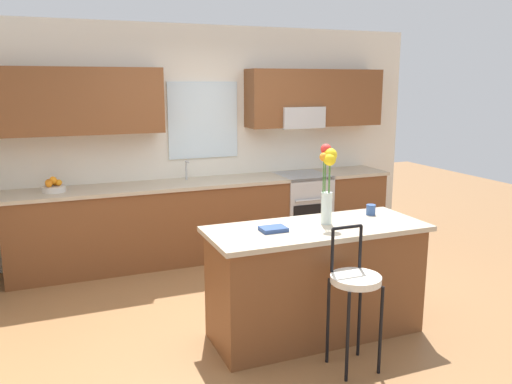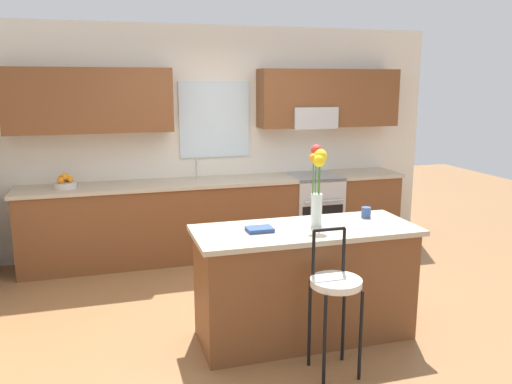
% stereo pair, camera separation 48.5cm
% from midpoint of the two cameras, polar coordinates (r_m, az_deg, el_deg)
% --- Properties ---
extents(ground_plane, '(14.00, 14.00, 0.00)m').
position_cam_midpoint_polar(ground_plane, '(4.83, -1.55, -13.10)').
color(ground_plane, olive).
extents(back_wall_assembly, '(5.60, 0.50, 2.70)m').
position_cam_midpoint_polar(back_wall_assembly, '(6.30, -7.82, 7.01)').
color(back_wall_assembly, silver).
rests_on(back_wall_assembly, ground).
extents(counter_run, '(4.56, 0.64, 0.92)m').
position_cam_midpoint_polar(counter_run, '(6.20, -7.12, -2.88)').
color(counter_run, brown).
rests_on(counter_run, ground).
extents(sink_faucet, '(0.02, 0.13, 0.23)m').
position_cam_midpoint_polar(sink_faucet, '(6.16, -9.89, 2.59)').
color(sink_faucet, '#B7BABC').
rests_on(sink_faucet, counter_run).
extents(oven_range, '(0.60, 0.64, 0.92)m').
position_cam_midpoint_polar(oven_range, '(6.57, 2.93, -2.01)').
color(oven_range, '#B7BABC').
rests_on(oven_range, ground).
extents(kitchen_island, '(1.78, 0.72, 0.92)m').
position_cam_midpoint_polar(kitchen_island, '(4.29, 3.33, -9.71)').
color(kitchen_island, brown).
rests_on(kitchen_island, ground).
extents(bar_stool_near, '(0.36, 0.36, 1.04)m').
position_cam_midpoint_polar(bar_stool_near, '(3.75, 7.14, -10.21)').
color(bar_stool_near, black).
rests_on(bar_stool_near, ground).
extents(flower_vase, '(0.14, 0.16, 0.65)m').
position_cam_midpoint_polar(flower_vase, '(4.14, 4.57, 1.66)').
color(flower_vase, silver).
rests_on(flower_vase, kitchen_island).
extents(mug_ceramic, '(0.08, 0.08, 0.09)m').
position_cam_midpoint_polar(mug_ceramic, '(4.54, 9.54, -1.96)').
color(mug_ceramic, '#33518C').
rests_on(mug_ceramic, kitchen_island).
extents(cookbook, '(0.20, 0.15, 0.03)m').
position_cam_midpoint_polar(cookbook, '(4.00, -1.56, -4.13)').
color(cookbook, navy).
rests_on(cookbook, kitchen_island).
extents(fruit_bowl_oranges, '(0.24, 0.24, 0.16)m').
position_cam_midpoint_polar(fruit_bowl_oranges, '(5.90, -23.59, 0.53)').
color(fruit_bowl_oranges, silver).
rests_on(fruit_bowl_oranges, counter_run).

